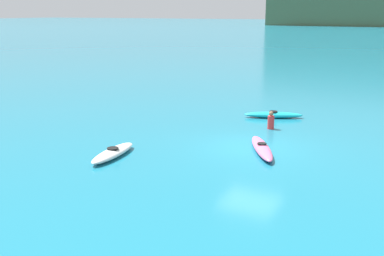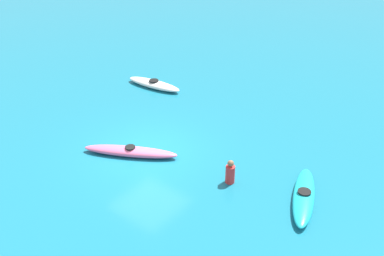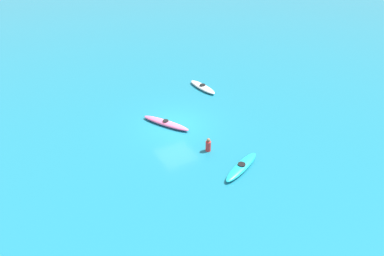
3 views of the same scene
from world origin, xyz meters
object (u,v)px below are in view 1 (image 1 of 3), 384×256
at_px(kayak_pink, 262,148).
at_px(kayak_cyan, 273,115).
at_px(person_near_shore, 271,121).
at_px(kayak_white, 113,153).

distance_m(kayak_pink, kayak_cyan, 6.47).
bearing_deg(kayak_pink, person_near_shore, 103.06).
xyz_separation_m(kayak_white, person_near_shore, (4.12, 7.24, 0.22)).
height_order(kayak_pink, person_near_shore, person_near_shore).
xyz_separation_m(kayak_pink, person_near_shore, (-0.89, 3.86, 0.22)).
relative_size(kayak_pink, person_near_shore, 3.85).
relative_size(kayak_pink, kayak_white, 1.13).
height_order(kayak_white, person_near_shore, person_near_shore).
height_order(kayak_pink, kayak_white, same).
height_order(kayak_cyan, person_near_shore, person_near_shore).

